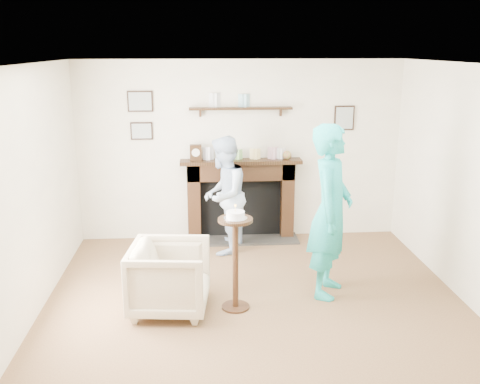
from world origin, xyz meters
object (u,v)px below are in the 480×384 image
armchair (171,309)px  woman (327,292)px  pedestal_table (235,246)px  man (224,251)px

armchair → woman: size_ratio=0.42×
armchair → woman: 1.75m
armchair → pedestal_table: size_ratio=0.70×
armchair → woman: bearing=-74.6°
armchair → man: (0.63, 1.62, 0.00)m
man → pedestal_table: 1.77m
armchair → man: size_ratio=0.51×
armchair → pedestal_table: bearing=-84.5°
man → pedestal_table: size_ratio=1.37×
woman → pedestal_table: 1.29m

